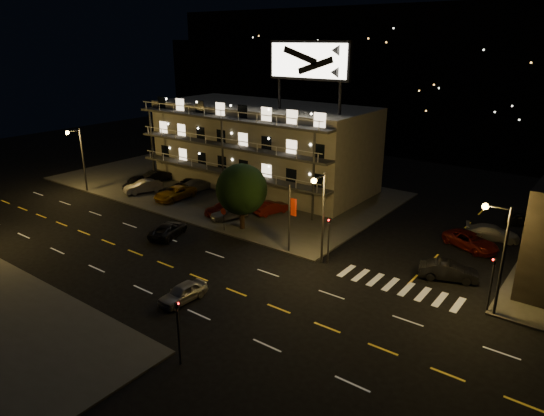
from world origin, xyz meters
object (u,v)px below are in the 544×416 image
Objects in this scene: tree at (241,191)px; lot_car_7 at (199,184)px; side_car_0 at (449,271)px; lot_car_4 at (229,213)px; lot_car_2 at (175,193)px; road_car_east at (183,293)px; road_car_west at (168,230)px.

tree is 1.39× the size of lot_car_7.
side_car_0 is at bearing 177.92° from lot_car_7.
lot_car_4 is at bearing 155.93° from tree.
lot_car_2 reaches higher than road_car_east.
side_car_0 is (23.01, 0.33, -0.09)m from lot_car_4.
road_car_west is at bearing -44.88° from lot_car_2.
road_car_east is at bearing 115.82° from side_car_0.
lot_car_7 reaches higher than lot_car_4.
road_car_east is (-14.50, -15.03, -0.08)m from side_car_0.
lot_car_4 is at bearing -122.33° from road_car_west.
side_car_0 is at bearing 178.41° from road_car_west.
lot_car_4 is (-2.84, 1.27, -3.27)m from tree.
lot_car_2 is 1.34× the size of lot_car_4.
lot_car_7 is 14.91m from road_car_west.
road_car_east is 12.92m from road_car_west.
tree is at bearing 115.34° from road_car_east.
road_car_east is at bearing -36.23° from lot_car_4.
road_car_west is at bearing 145.28° from road_car_east.
road_car_west is (-1.78, -6.89, -0.18)m from lot_car_4.
tree is 14.92m from lot_car_7.
tree reaches higher than road_car_west.
lot_car_7 is (-10.04, 5.52, 0.01)m from lot_car_4.
lot_car_2 is 1.18× the size of side_car_0.
tree is 13.08m from lot_car_2.
lot_car_7 is 27.44m from road_car_east.
side_car_0 is at bearing 24.52° from lot_car_4.
lot_car_7 is at bearing 152.20° from tree.
lot_car_7 is (-0.43, 4.40, -0.05)m from lot_car_2.
road_car_east is (18.55, -20.22, -0.18)m from lot_car_7.
road_car_east is at bearing -67.10° from tree.
side_car_0 is at bearing 4.54° from tree.
lot_car_7 is at bearing 96.37° from lot_car_2.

